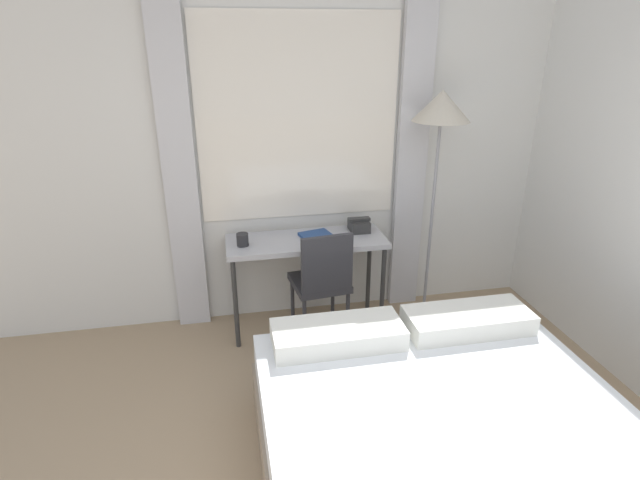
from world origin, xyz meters
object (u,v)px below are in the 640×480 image
Objects in this scene: desk at (306,248)px; standing_lamp at (440,125)px; desk_chair at (322,278)px; mug at (243,240)px; bed at (454,465)px; book at (316,235)px; telephone at (359,225)px.

desk is 1.33m from standing_lamp.
desk_chair reaches higher than desk.
desk is at bearing 4.31° from mug.
standing_lamp is at bearing 1.03° from desk_chair.
bed is at bearing -85.60° from desk_chair.
telephone is at bearing 8.92° from book.
telephone is at bearing 7.72° from mug.
bed is 2.25m from standing_lamp.
standing_lamp is 1.65m from mug.
standing_lamp reaches higher than bed.
telephone is 1.82× the size of mug.
standing_lamp is at bearing -5.76° from book.
book is at bearing -171.08° from telephone.
telephone reaches higher than book.
desk_chair is 3.39× the size of book.
standing_lamp is 6.99× the size of book.
bed is 1.92m from book.
book is 2.82× the size of mug.
book is 0.56m from mug.
standing_lamp is 10.85× the size of telephone.
standing_lamp reaches higher than desk_chair.
mug is (-0.48, -0.04, 0.12)m from desk.
standing_lamp is at bearing -3.44° from desk.
mug is at bearing -172.28° from telephone.
mug is at bearing -175.69° from desk.
mug is at bearing 116.70° from bed.
desk is at bearing 176.56° from standing_lamp.
book is at bearing 6.95° from mug.
book is (0.08, 0.03, 0.09)m from desk.
desk is 7.13× the size of telephone.
standing_lamp is (0.97, -0.06, 0.91)m from desk.
telephone reaches higher than desk.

